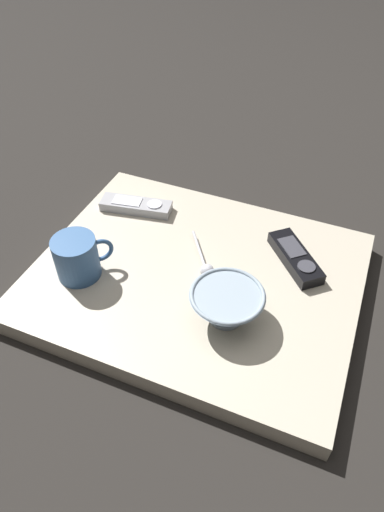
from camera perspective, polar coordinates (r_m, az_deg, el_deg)
name	(u,v)px	position (r m, az deg, el deg)	size (l,w,h in m)	color
ground_plane	(196,286)	(0.98, 0.48, -3.77)	(6.00, 6.00, 0.00)	black
table	(196,279)	(0.96, 0.49, -2.93)	(0.65, 0.52, 0.04)	#B7AD99
cereal_bowl	(227,304)	(0.84, 4.33, -5.97)	(0.14, 0.14, 0.07)	#8C9EAD
coffee_mug	(77,257)	(0.94, -14.05, -0.18)	(0.10, 0.10, 0.09)	#33598C
teaspoon	(206,268)	(0.93, 1.69, -1.54)	(0.09, 0.12, 0.03)	silver
tv_remote_near	(295,257)	(0.98, 12.71, -0.18)	(0.14, 0.15, 0.03)	black
tv_remote_far	(136,206)	(1.10, -6.95, 6.21)	(0.17, 0.08, 0.03)	#9E9EA3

